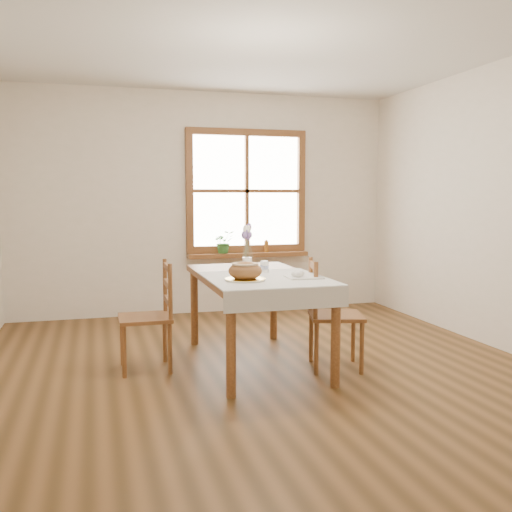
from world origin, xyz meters
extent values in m
plane|color=brown|center=(0.00, 0.00, 0.00)|extent=(5.00, 5.00, 0.00)
cube|color=white|center=(0.00, 2.50, 1.30)|extent=(4.50, 0.10, 2.60)
cube|color=white|center=(0.00, -2.50, 1.30)|extent=(4.50, 0.10, 2.60)
cube|color=silver|center=(0.00, 0.00, 2.60)|extent=(4.50, 5.00, 0.10)
cube|color=#935A2D|center=(0.50, 2.46, 2.14)|extent=(1.46, 0.08, 0.08)
cube|color=#935A2D|center=(0.50, 2.46, 0.76)|extent=(1.46, 0.08, 0.08)
cube|color=#935A2D|center=(-0.19, 2.46, 1.45)|extent=(0.08, 0.08, 1.30)
cube|color=#935A2D|center=(1.19, 2.46, 1.45)|extent=(0.08, 0.08, 1.30)
cube|color=#935A2D|center=(0.50, 2.46, 1.45)|extent=(0.04, 0.06, 1.30)
cube|color=#935A2D|center=(0.50, 2.46, 1.45)|extent=(1.30, 0.06, 0.04)
cube|color=white|center=(0.50, 2.49, 1.45)|extent=(1.30, 0.01, 1.30)
cube|color=#935A2D|center=(0.50, 2.40, 0.69)|extent=(1.46, 0.20, 0.05)
cube|color=#935A2D|center=(0.00, 0.30, 0.72)|extent=(0.90, 1.60, 0.05)
cylinder|color=#935A2D|center=(-0.39, -0.44, 0.35)|extent=(0.07, 0.07, 0.70)
cylinder|color=#935A2D|center=(0.39, -0.44, 0.35)|extent=(0.07, 0.07, 0.70)
cylinder|color=#935A2D|center=(-0.39, 1.04, 0.35)|extent=(0.07, 0.07, 0.70)
cylinder|color=#935A2D|center=(0.39, 1.04, 0.35)|extent=(0.07, 0.07, 0.70)
cube|color=silver|center=(0.00, 0.00, 0.76)|extent=(0.91, 0.99, 0.01)
cylinder|color=white|center=(-0.19, -0.09, 0.77)|extent=(0.35, 0.35, 0.02)
ellipsoid|color=brown|center=(-0.19, -0.09, 0.84)|extent=(0.25, 0.25, 0.14)
cube|color=silver|center=(0.28, -0.08, 0.77)|extent=(0.28, 0.24, 0.01)
cylinder|color=white|center=(0.08, 0.30, 0.81)|extent=(0.06, 0.06, 0.10)
cylinder|color=white|center=(0.09, 0.42, 0.80)|extent=(0.06, 0.06, 0.09)
cylinder|color=white|center=(0.02, 0.64, 0.80)|extent=(0.10, 0.10, 0.09)
imported|color=#33712D|center=(0.20, 2.40, 0.82)|extent=(0.28, 0.30, 0.21)
cylinder|color=#9E5B1D|center=(0.73, 2.40, 0.79)|extent=(0.07, 0.07, 0.15)
camera|label=1|loc=(-1.27, -4.17, 1.39)|focal=40.00mm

